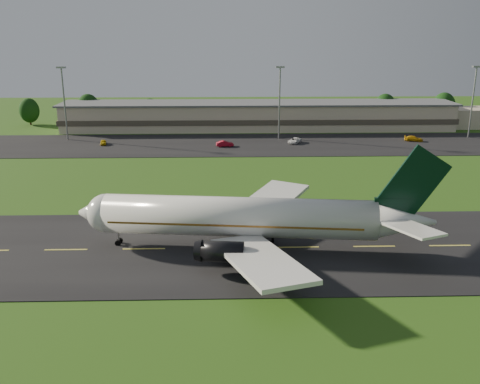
{
  "coord_description": "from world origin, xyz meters",
  "views": [
    {
      "loc": [
        -10.28,
        -70.58,
        29.9
      ],
      "look_at": [
        -8.1,
        8.0,
        6.0
      ],
      "focal_mm": 40.0,
      "sensor_mm": 36.0,
      "label": 1
    }
  ],
  "objects_px": {
    "service_vehicle_b": "(225,144)",
    "service_vehicle_d": "(414,139)",
    "airliner": "(245,218)",
    "light_mast_west": "(64,95)",
    "terminal": "(278,116)",
    "service_vehicle_a": "(103,142)",
    "light_mast_centre": "(280,94)",
    "service_vehicle_c": "(295,141)",
    "light_mast_east": "(474,93)"
  },
  "relations": [
    {
      "from": "service_vehicle_d",
      "to": "service_vehicle_a",
      "type": "bearing_deg",
      "value": 108.86
    },
    {
      "from": "light_mast_centre",
      "to": "light_mast_east",
      "type": "bearing_deg",
      "value": 0.0
    },
    {
      "from": "light_mast_centre",
      "to": "light_mast_east",
      "type": "relative_size",
      "value": 1.0
    },
    {
      "from": "terminal",
      "to": "light_mast_west",
      "type": "distance_m",
      "value": 64.1
    },
    {
      "from": "terminal",
      "to": "service_vehicle_d",
      "type": "height_order",
      "value": "terminal"
    },
    {
      "from": "light_mast_centre",
      "to": "service_vehicle_c",
      "type": "bearing_deg",
      "value": -61.13
    },
    {
      "from": "light_mast_west",
      "to": "light_mast_east",
      "type": "bearing_deg",
      "value": 0.0
    },
    {
      "from": "airliner",
      "to": "service_vehicle_c",
      "type": "xyz_separation_m",
      "value": [
        16.37,
        73.31,
        -3.84
      ]
    },
    {
      "from": "service_vehicle_a",
      "to": "service_vehicle_b",
      "type": "xyz_separation_m",
      "value": [
        32.95,
        -3.29,
        0.11
      ]
    },
    {
      "from": "airliner",
      "to": "service_vehicle_a",
      "type": "bearing_deg",
      "value": 122.53
    },
    {
      "from": "light_mast_centre",
      "to": "terminal",
      "type": "bearing_deg",
      "value": 85.05
    },
    {
      "from": "terminal",
      "to": "service_vehicle_b",
      "type": "xyz_separation_m",
      "value": [
        -16.82,
        -26.9,
        -3.14
      ]
    },
    {
      "from": "terminal",
      "to": "service_vehicle_c",
      "type": "xyz_separation_m",
      "value": [
        2.34,
        -22.97,
        -3.17
      ]
    },
    {
      "from": "airliner",
      "to": "terminal",
      "type": "distance_m",
      "value": 97.3
    },
    {
      "from": "service_vehicle_d",
      "to": "service_vehicle_c",
      "type": "bearing_deg",
      "value": 110.22
    },
    {
      "from": "light_mast_centre",
      "to": "service_vehicle_d",
      "type": "height_order",
      "value": "light_mast_centre"
    },
    {
      "from": "terminal",
      "to": "service_vehicle_a",
      "type": "distance_m",
      "value": 55.18
    },
    {
      "from": "airliner",
      "to": "service_vehicle_a",
      "type": "relative_size",
      "value": 13.47
    },
    {
      "from": "light_mast_centre",
      "to": "service_vehicle_a",
      "type": "height_order",
      "value": "light_mast_centre"
    },
    {
      "from": "service_vehicle_b",
      "to": "service_vehicle_c",
      "type": "relative_size",
      "value": 0.88
    },
    {
      "from": "light_mast_east",
      "to": "airliner",
      "type": "bearing_deg",
      "value": -130.18
    },
    {
      "from": "service_vehicle_b",
      "to": "service_vehicle_d",
      "type": "bearing_deg",
      "value": -92.33
    },
    {
      "from": "light_mast_west",
      "to": "airliner",
      "type": "bearing_deg",
      "value": -59.4
    },
    {
      "from": "airliner",
      "to": "light_mast_east",
      "type": "xyz_separation_m",
      "value": [
        67.63,
        80.09,
        8.08
      ]
    },
    {
      "from": "service_vehicle_b",
      "to": "service_vehicle_c",
      "type": "xyz_separation_m",
      "value": [
        19.16,
        3.93,
        -0.04
      ]
    },
    {
      "from": "terminal",
      "to": "service_vehicle_a",
      "type": "relative_size",
      "value": 38.12
    },
    {
      "from": "light_mast_west",
      "to": "light_mast_centre",
      "type": "bearing_deg",
      "value": 0.0
    },
    {
      "from": "service_vehicle_c",
      "to": "service_vehicle_b",
      "type": "bearing_deg",
      "value": -138.62
    },
    {
      "from": "light_mast_east",
      "to": "service_vehicle_a",
      "type": "bearing_deg",
      "value": -175.89
    },
    {
      "from": "service_vehicle_c",
      "to": "service_vehicle_d",
      "type": "distance_m",
      "value": 33.6
    },
    {
      "from": "service_vehicle_a",
      "to": "service_vehicle_d",
      "type": "height_order",
      "value": "service_vehicle_d"
    },
    {
      "from": "airliner",
      "to": "terminal",
      "type": "relative_size",
      "value": 0.35
    },
    {
      "from": "airliner",
      "to": "light_mast_east",
      "type": "height_order",
      "value": "light_mast_east"
    },
    {
      "from": "terminal",
      "to": "service_vehicle_a",
      "type": "xyz_separation_m",
      "value": [
        -49.76,
        -23.61,
        -3.24
      ]
    },
    {
      "from": "terminal",
      "to": "light_mast_centre",
      "type": "height_order",
      "value": "light_mast_centre"
    },
    {
      "from": "service_vehicle_b",
      "to": "terminal",
      "type": "bearing_deg",
      "value": -40.45
    },
    {
      "from": "light_mast_west",
      "to": "service_vehicle_d",
      "type": "height_order",
      "value": "light_mast_west"
    },
    {
      "from": "terminal",
      "to": "airliner",
      "type": "bearing_deg",
      "value": -98.29
    },
    {
      "from": "service_vehicle_a",
      "to": "service_vehicle_b",
      "type": "distance_m",
      "value": 33.11
    },
    {
      "from": "airliner",
      "to": "light_mast_west",
      "type": "relative_size",
      "value": 2.52
    },
    {
      "from": "service_vehicle_b",
      "to": "service_vehicle_d",
      "type": "relative_size",
      "value": 0.9
    },
    {
      "from": "airliner",
      "to": "service_vehicle_c",
      "type": "bearing_deg",
      "value": 83.76
    },
    {
      "from": "light_mast_west",
      "to": "service_vehicle_b",
      "type": "xyz_separation_m",
      "value": [
        44.58,
        -10.71,
        -11.88
      ]
    },
    {
      "from": "light_mast_west",
      "to": "service_vehicle_b",
      "type": "height_order",
      "value": "light_mast_west"
    },
    {
      "from": "light_mast_east",
      "to": "service_vehicle_d",
      "type": "distance_m",
      "value": 21.93
    },
    {
      "from": "light_mast_west",
      "to": "service_vehicle_c",
      "type": "bearing_deg",
      "value": -6.08
    },
    {
      "from": "service_vehicle_a",
      "to": "service_vehicle_d",
      "type": "bearing_deg",
      "value": -9.05
    },
    {
      "from": "service_vehicle_a",
      "to": "service_vehicle_d",
      "type": "relative_size",
      "value": 0.75
    },
    {
      "from": "service_vehicle_a",
      "to": "light_mast_east",
      "type": "bearing_deg",
      "value": -6.52
    },
    {
      "from": "light_mast_east",
      "to": "service_vehicle_d",
      "type": "xyz_separation_m",
      "value": [
        -17.7,
        -5.07,
        -11.9
      ]
    }
  ]
}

